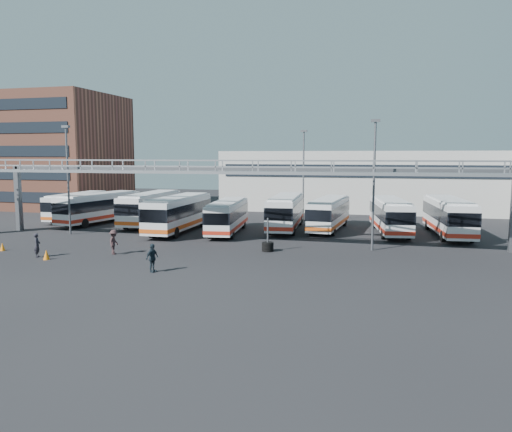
% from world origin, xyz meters
% --- Properties ---
extents(ground, '(140.00, 140.00, 0.00)m').
position_xyz_m(ground, '(0.00, 0.00, 0.00)').
color(ground, black).
rests_on(ground, ground).
extents(gantry, '(51.40, 5.15, 7.10)m').
position_xyz_m(gantry, '(0.00, 5.87, 5.51)').
color(gantry, gray).
rests_on(gantry, ground).
extents(apartment_building, '(18.00, 15.00, 16.00)m').
position_xyz_m(apartment_building, '(-34.00, 30.00, 8.00)').
color(apartment_building, brown).
rests_on(apartment_building, ground).
extents(warehouse, '(42.00, 14.00, 8.00)m').
position_xyz_m(warehouse, '(12.00, 38.00, 4.00)').
color(warehouse, '#9E9E99').
rests_on(warehouse, ground).
extents(light_pole_left, '(0.70, 0.35, 10.21)m').
position_xyz_m(light_pole_left, '(-16.00, 8.00, 5.73)').
color(light_pole_left, '#4C4F54').
rests_on(light_pole_left, ground).
extents(light_pole_mid, '(0.70, 0.35, 10.21)m').
position_xyz_m(light_pole_mid, '(12.00, 7.00, 5.73)').
color(light_pole_mid, '#4C4F54').
rests_on(light_pole_mid, ground).
extents(light_pole_back, '(0.70, 0.35, 10.21)m').
position_xyz_m(light_pole_back, '(4.00, 22.00, 5.73)').
color(light_pole_back, '#4C4F54').
rests_on(light_pole_back, ground).
extents(bus_0, '(2.66, 10.33, 3.12)m').
position_xyz_m(bus_0, '(-21.56, 17.41, 1.72)').
color(bus_0, silver).
rests_on(bus_0, ground).
extents(bus_1, '(4.42, 11.28, 3.34)m').
position_xyz_m(bus_1, '(-17.51, 15.42, 1.85)').
color(bus_1, silver).
rests_on(bus_1, ground).
extents(bus_2, '(3.22, 11.50, 3.46)m').
position_xyz_m(bus_2, '(-11.61, 15.97, 1.91)').
color(bus_2, silver).
rests_on(bus_2, ground).
extents(bus_3, '(2.91, 11.61, 3.51)m').
position_xyz_m(bus_3, '(-6.57, 11.90, 1.94)').
color(bus_3, silver).
rests_on(bus_3, ground).
extents(bus_4, '(3.64, 10.54, 3.14)m').
position_xyz_m(bus_4, '(-1.75, 12.45, 1.74)').
color(bus_4, silver).
rests_on(bus_4, ground).
extents(bus_5, '(3.51, 11.51, 3.44)m').
position_xyz_m(bus_5, '(3.22, 16.12, 1.90)').
color(bus_5, silver).
rests_on(bus_5, ground).
extents(bus_6, '(3.24, 10.74, 3.21)m').
position_xyz_m(bus_6, '(7.47, 16.84, 1.78)').
color(bus_6, silver).
rests_on(bus_6, ground).
extents(bus_7, '(4.20, 11.22, 3.33)m').
position_xyz_m(bus_7, '(13.37, 16.23, 1.84)').
color(bus_7, silver).
rests_on(bus_7, ground).
extents(bus_8, '(3.81, 11.68, 3.49)m').
position_xyz_m(bus_8, '(18.59, 16.05, 1.93)').
color(bus_8, silver).
rests_on(bus_8, ground).
extents(pedestrian_a, '(0.65, 0.77, 1.79)m').
position_xyz_m(pedestrian_a, '(-11.75, -2.00, 0.90)').
color(pedestrian_a, black).
rests_on(pedestrian_a, ground).
extents(pedestrian_c, '(0.88, 1.31, 1.88)m').
position_xyz_m(pedestrian_c, '(-6.85, 0.39, 0.94)').
color(pedestrian_c, '#332223').
rests_on(pedestrian_c, ground).
extents(pedestrian_d, '(0.70, 1.16, 1.85)m').
position_xyz_m(pedestrian_d, '(-1.41, -4.18, 0.92)').
color(pedestrian_d, '#18242C').
rests_on(pedestrian_d, ground).
extents(cone_left, '(0.46, 0.46, 0.72)m').
position_xyz_m(cone_left, '(-10.56, -2.58, 0.36)').
color(cone_left, orange).
rests_on(cone_left, ground).
extents(cone_right, '(0.41, 0.41, 0.64)m').
position_xyz_m(cone_right, '(-16.12, -0.56, 0.32)').
color(cone_right, orange).
rests_on(cone_right, ground).
extents(tire_stack, '(0.92, 0.92, 2.62)m').
position_xyz_m(tire_stack, '(4.13, 4.50, 0.44)').
color(tire_stack, black).
rests_on(tire_stack, ground).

